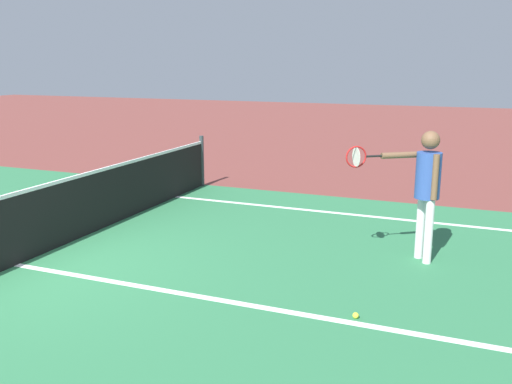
# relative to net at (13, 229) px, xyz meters

# --- Properties ---
(ground_plane) EXTENTS (60.00, 60.00, 0.00)m
(ground_plane) POSITION_rel_net_xyz_m (0.00, 0.00, -0.49)
(ground_plane) COLOR brown
(court_surface_inbounds) EXTENTS (10.62, 24.40, 0.00)m
(court_surface_inbounds) POSITION_rel_net_xyz_m (0.00, 0.00, -0.49)
(court_surface_inbounds) COLOR #2D7247
(court_surface_inbounds) RESTS_ON ground_plane
(line_sideline_right) EXTENTS (0.10, 11.89, 0.01)m
(line_sideline_right) POSITION_rel_net_xyz_m (4.11, -5.95, -0.49)
(line_sideline_right) COLOR white
(line_sideline_right) RESTS_ON ground_plane
(line_center_service) EXTENTS (0.10, 6.40, 0.01)m
(line_center_service) POSITION_rel_net_xyz_m (0.00, -3.20, -0.49)
(line_center_service) COLOR white
(line_center_service) RESTS_ON ground_plane
(net) EXTENTS (10.54, 0.09, 1.07)m
(net) POSITION_rel_net_xyz_m (0.00, 0.00, 0.00)
(net) COLOR #33383D
(net) RESTS_ON ground_plane
(player_near) EXTENTS (0.67, 1.14, 1.73)m
(player_near) POSITION_rel_net_xyz_m (2.18, -4.85, 0.59)
(player_near) COLOR white
(player_near) RESTS_ON ground_plane
(tennis_ball_mid_court) EXTENTS (0.07, 0.07, 0.07)m
(tennis_ball_mid_court) POSITION_rel_net_xyz_m (0.12, -4.44, -0.46)
(tennis_ball_mid_court) COLOR #CCE033
(tennis_ball_mid_court) RESTS_ON ground_plane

